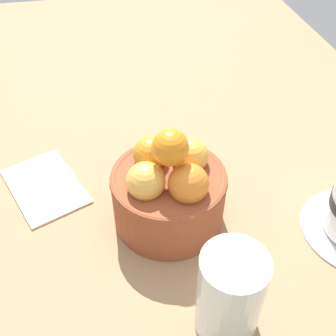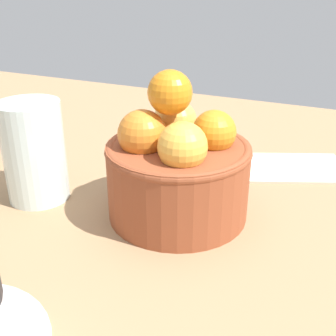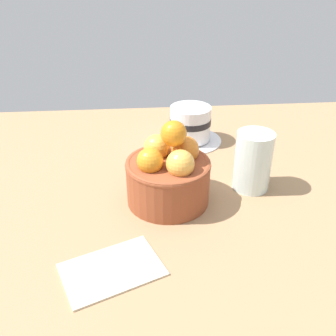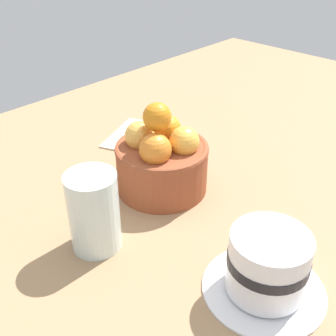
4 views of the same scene
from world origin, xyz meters
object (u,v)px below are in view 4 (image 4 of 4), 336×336
(terracotta_bowl, at_px, (162,159))
(folded_napkin, at_px, (135,135))
(coffee_cup, at_px, (267,266))
(water_glass, at_px, (94,212))

(terracotta_bowl, xyz_separation_m, folded_napkin, (0.09, 0.16, -0.05))
(folded_napkin, bearing_deg, terracotta_bowl, -119.47)
(coffee_cup, bearing_deg, terracotta_bowl, 73.43)
(coffee_cup, bearing_deg, water_glass, 112.42)
(coffee_cup, xyz_separation_m, water_glass, (-0.08, 0.20, 0.02))
(water_glass, xyz_separation_m, folded_napkin, (0.24, 0.19, -0.05))
(coffee_cup, relative_size, water_glass, 1.32)
(coffee_cup, relative_size, folded_napkin, 1.09)
(terracotta_bowl, relative_size, folded_napkin, 1.13)
(coffee_cup, xyz_separation_m, folded_napkin, (0.16, 0.38, -0.03))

